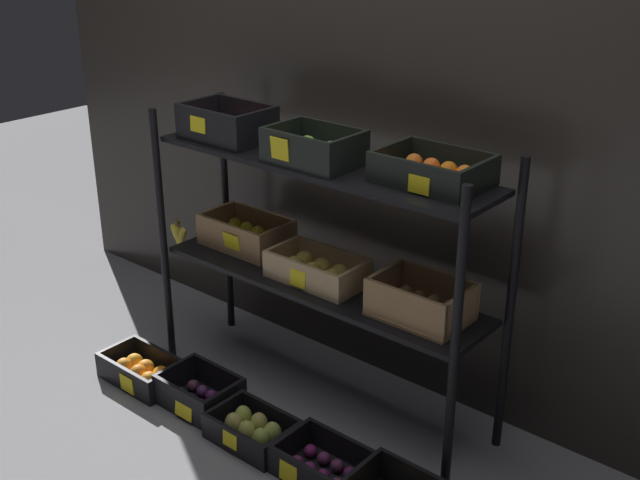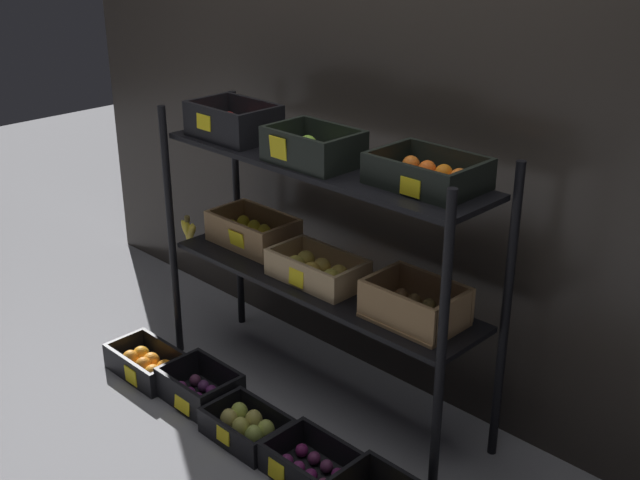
% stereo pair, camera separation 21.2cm
% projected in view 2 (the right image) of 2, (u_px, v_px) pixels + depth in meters
% --- Properties ---
extents(ground_plane, '(10.00, 10.00, 0.00)m').
position_uv_depth(ground_plane, '(320.00, 395.00, 3.26)').
color(ground_plane, gray).
extents(storefront_wall, '(3.81, 0.12, 2.12)m').
position_uv_depth(storefront_wall, '(389.00, 125.00, 3.10)').
color(storefront_wall, '#2D2823').
rests_on(storefront_wall, ground_plane).
extents(display_rack, '(1.52, 0.39, 1.14)m').
position_uv_depth(display_rack, '(317.00, 221.00, 2.98)').
color(display_rack, black).
rests_on(display_rack, ground_plane).
extents(crate_ground_orange, '(0.35, 0.21, 0.11)m').
position_uv_depth(crate_ground_orange, '(147.00, 364.00, 3.40)').
color(crate_ground_orange, black).
rests_on(crate_ground_orange, ground_plane).
extents(crate_ground_plum, '(0.31, 0.24, 0.13)m').
position_uv_depth(crate_ground_plum, '(200.00, 389.00, 3.22)').
color(crate_ground_plum, black).
rests_on(crate_ground_plum, ground_plane).
extents(crate_ground_pear, '(0.32, 0.22, 0.11)m').
position_uv_depth(crate_ground_pear, '(247.00, 427.00, 2.99)').
color(crate_ground_pear, black).
rests_on(crate_ground_pear, ground_plane).
extents(crate_ground_right_plum, '(0.32, 0.23, 0.11)m').
position_uv_depth(crate_ground_right_plum, '(312.00, 466.00, 2.79)').
color(crate_ground_right_plum, black).
rests_on(crate_ground_right_plum, ground_plane).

